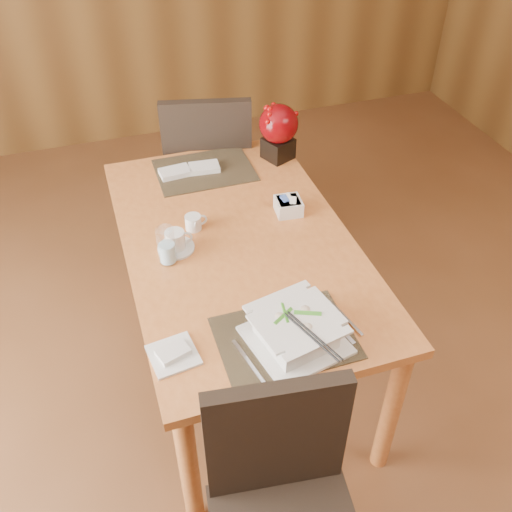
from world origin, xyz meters
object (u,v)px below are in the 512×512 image
object	(u,v)px
berry_decor	(279,129)
bread_plate	(173,355)
coffee_cup	(175,242)
water_glass	(166,246)
sugar_caddy	(288,206)
creamer_jug	(193,222)
far_chair	(209,167)
soup_setting	(296,331)
near_chair	(283,504)
dining_table	(238,258)

from	to	relation	value
berry_decor	bread_plate	world-z (taller)	berry_decor
coffee_cup	water_glass	world-z (taller)	water_glass
sugar_caddy	bread_plate	bearing A→B (deg)	-135.26
creamer_jug	sugar_caddy	size ratio (longest dim) A/B	0.81
creamer_jug	far_chair	distance (m)	0.81
soup_setting	coffee_cup	world-z (taller)	soup_setting
creamer_jug	soup_setting	bearing A→B (deg)	-80.64
bread_plate	near_chair	distance (m)	0.57
sugar_caddy	far_chair	bearing A→B (deg)	102.38
dining_table	berry_decor	size ratio (longest dim) A/B	5.47
creamer_jug	berry_decor	xyz separation A→B (m)	(0.52, 0.43, 0.12)
coffee_cup	far_chair	distance (m)	0.94
dining_table	berry_decor	bearing A→B (deg)	56.36
creamer_jug	berry_decor	size ratio (longest dim) A/B	0.32
dining_table	sugar_caddy	bearing A→B (deg)	24.01
soup_setting	far_chair	xyz separation A→B (m)	(0.07, 1.45, -0.24)
dining_table	bread_plate	size ratio (longest dim) A/B	10.02
creamer_jug	bread_plate	distance (m)	0.68
dining_table	creamer_jug	world-z (taller)	creamer_jug
creamer_jug	dining_table	bearing A→B (deg)	-45.33
soup_setting	bread_plate	world-z (taller)	soup_setting
soup_setting	bread_plate	distance (m)	0.41
creamer_jug	bread_plate	xyz separation A→B (m)	(-0.22, -0.64, -0.03)
soup_setting	sugar_caddy	distance (m)	0.73
far_chair	near_chair	bearing A→B (deg)	95.66
coffee_cup	water_glass	distance (m)	0.09
soup_setting	berry_decor	xyz separation A→B (m)	(0.34, 1.13, 0.10)
soup_setting	water_glass	xyz separation A→B (m)	(-0.32, 0.53, 0.02)
soup_setting	coffee_cup	bearing A→B (deg)	102.55
dining_table	berry_decor	world-z (taller)	berry_decor
berry_decor	near_chair	size ratio (longest dim) A/B	0.29
sugar_caddy	bread_plate	xyz separation A→B (m)	(-0.63, -0.62, -0.03)
water_glass	near_chair	distance (m)	0.99
near_chair	dining_table	bearing A→B (deg)	88.19
water_glass	sugar_caddy	xyz separation A→B (m)	(0.55, 0.16, -0.05)
coffee_cup	bread_plate	world-z (taller)	coffee_cup
creamer_jug	far_chair	size ratio (longest dim) A/B	0.09
dining_table	soup_setting	world-z (taller)	soup_setting
soup_setting	sugar_caddy	size ratio (longest dim) A/B	3.23
near_chair	far_chair	bearing A→B (deg)	89.58
near_chair	far_chair	distance (m)	1.87
water_glass	sugar_caddy	bearing A→B (deg)	16.06
far_chair	bread_plate	bearing A→B (deg)	84.81
creamer_jug	far_chair	bearing A→B (deg)	66.90
water_glass	coffee_cup	bearing A→B (deg)	56.44
bread_plate	far_chair	bearing A→B (deg)	71.45
sugar_caddy	near_chair	xyz separation A→B (m)	(-0.42, -1.10, -0.25)
creamer_jug	coffee_cup	bearing A→B (deg)	-136.86
soup_setting	creamer_jug	world-z (taller)	soup_setting
water_glass	far_chair	world-z (taller)	far_chair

